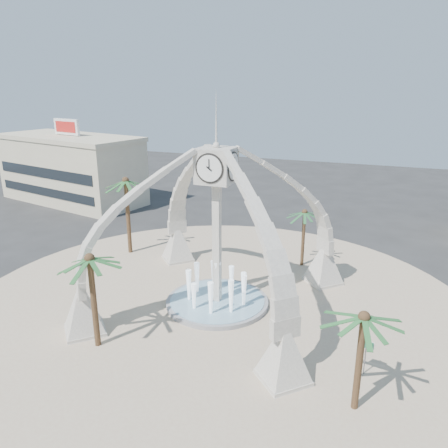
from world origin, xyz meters
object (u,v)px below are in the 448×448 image
(clock_tower, at_px, (217,226))
(palm_west, at_px, (126,182))
(fountain, at_px, (217,301))
(palm_south, at_px, (90,260))
(palm_north, at_px, (305,213))
(palm_east, at_px, (364,318))
(street_sign, at_px, (366,349))

(clock_tower, bearing_deg, palm_west, 150.71)
(fountain, bearing_deg, palm_south, -122.78)
(fountain, height_order, palm_north, palm_north)
(palm_east, height_order, street_sign, palm_east)
(clock_tower, height_order, palm_north, clock_tower)
(street_sign, bearing_deg, palm_north, 125.83)
(clock_tower, height_order, street_sign, clock_tower)
(street_sign, bearing_deg, fountain, 168.37)
(palm_east, xyz_separation_m, palm_north, (-6.64, 18.17, -0.19))
(fountain, height_order, palm_south, palm_south)
(palm_east, relative_size, street_sign, 2.57)
(palm_east, bearing_deg, clock_tower, 144.51)
(clock_tower, height_order, palm_south, clock_tower)
(fountain, bearing_deg, palm_north, 65.82)
(street_sign, bearing_deg, palm_east, -82.61)
(fountain, distance_m, palm_north, 12.21)
(fountain, xyz_separation_m, palm_east, (11.21, -7.99, 5.14))
(clock_tower, relative_size, fountain, 2.24)
(fountain, distance_m, palm_south, 11.28)
(palm_west, relative_size, palm_south, 1.20)
(palm_south, xyz_separation_m, street_sign, (16.64, 3.28, -4.40))
(palm_east, relative_size, palm_north, 1.05)
(clock_tower, distance_m, palm_west, 14.41)
(palm_north, bearing_deg, fountain, -114.18)
(palm_west, height_order, palm_north, palm_west)
(palm_east, xyz_separation_m, street_sign, (0.22, 3.16, -3.69))
(clock_tower, distance_m, palm_east, 13.80)
(clock_tower, distance_m, palm_south, 9.65)
(palm_east, relative_size, palm_south, 0.89)
(palm_west, bearing_deg, fountain, -29.29)
(street_sign, bearing_deg, palm_south, -157.56)
(palm_east, height_order, palm_west, palm_west)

